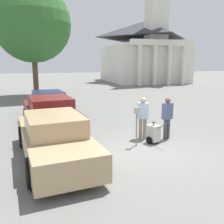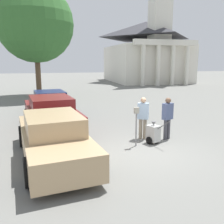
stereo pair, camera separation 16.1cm
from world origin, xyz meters
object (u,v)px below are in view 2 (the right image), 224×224
Objects in this scene: parked_car_maroon at (51,114)px; person_worker at (143,115)px; church at (147,44)px; parking_meter at (136,119)px; person_supervisor at (167,116)px; equipment_cart at (153,133)px; parked_car_navy at (50,104)px; parked_car_tan at (53,138)px.

person_worker is (3.49, -2.15, 0.21)m from parked_car_maroon.
parking_meter is at bearing -112.98° from church.
equipment_cart is (-0.73, -0.34, -0.55)m from person_supervisor.
parked_car_maroon is at bearing -97.47° from parked_car_navy.
person_worker is (3.49, -5.66, 0.30)m from parked_car_navy.
parked_car_navy is 25.75m from church.
parked_car_navy is at bearing -74.17° from person_supervisor.
church is (10.79, 27.05, 5.11)m from equipment_cart.
person_supervisor is (0.90, -0.30, -0.00)m from person_worker.
person_worker reaches higher than parked_car_navy.
parked_car_maroon is 3.51m from parked_car_navy.
parking_meter is (2.93, -2.92, 0.26)m from parked_car_maroon.
church reaches higher than parked_car_navy.
person_worker is 28.95m from church.
parked_car_maroon reaches higher than parked_car_tan.
parked_car_navy is at bearing 82.54° from parked_car_tan.
parked_car_navy is 6.65m from person_worker.
parked_car_tan is 0.99× the size of parked_car_maroon.
church is (10.06, 26.71, 4.56)m from person_supervisor.
person_worker is 0.86m from equipment_cart.
parked_car_navy is at bearing -28.43° from person_worker.
parked_car_maroon reaches higher than parking_meter.
parked_car_navy is 7.41m from person_supervisor.
equipment_cart is (0.73, 0.13, -0.61)m from parking_meter.
church is at bearing -82.65° from person_worker.
parked_car_tan is 3.21× the size of person_worker.
person_supervisor reaches higher than equipment_cart.
parking_meter is 0.06× the size of church.
parking_meter is at bearing -2.65° from person_supervisor.
parked_car_tan is at bearing -97.45° from parked_car_maroon.
person_worker is at bearing 53.92° from parking_meter.
person_worker is 1.00× the size of person_supervisor.
person_worker reaches higher than equipment_cart.
parking_meter is 29.86m from church.
parked_car_navy is 3.02× the size of person_supervisor.
equipment_cart is at bearing -44.77° from parked_car_maroon.
person_supervisor reaches higher than parking_meter.
parked_car_maroon is 4.14m from parking_meter.
church reaches higher than parked_car_maroon.
equipment_cart is (3.66, -6.30, -0.25)m from parked_car_navy.
parking_meter is 1.44× the size of equipment_cart.
person_worker is at bearing -39.06° from parked_car_maroon.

